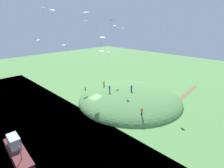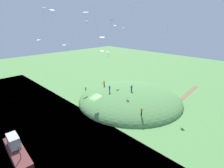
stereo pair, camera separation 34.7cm
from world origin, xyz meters
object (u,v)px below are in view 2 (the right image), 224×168
kite_0 (102,51)px  kite_8 (67,44)px  kite_13 (168,26)px  kite_5 (112,21)px  person_with_child (142,110)px  kite_10 (115,26)px  person_on_hilltop (86,89)px  kite_6 (86,21)px  kite_7 (64,45)px  kite_15 (52,11)px  person_near_shore (132,87)px  person_watching_kites (110,88)px  kite_2 (124,28)px  kite_9 (96,21)px  person_walking_path (104,83)px  kite_1 (38,40)px  kite_11 (108,52)px  kite_12 (130,4)px  kite_4 (86,13)px  kite_14 (44,9)px  boat_on_lake (17,151)px  kite_3 (102,38)px

kite_0 → kite_8: (-17.88, -10.07, 4.36)m
kite_13 → kite_5: bearing=159.5°
person_with_child → kite_10: (11.01, 18.24, 15.18)m
person_on_hilltop → kite_6: bearing=11.2°
kite_10 → kite_8: bearing=-164.9°
kite_7 → kite_15: kite_15 is taller
person_near_shore → person_watching_kites: person_near_shore is taller
person_near_shore → kite_8: kite_8 is taller
kite_2 → kite_9: bearing=144.0°
person_near_shore → kite_8: 17.98m
kite_6 → kite_10: 8.09m
kite_8 → kite_15: 7.20m
person_walking_path → kite_15: (-15.17, -4.66, 17.09)m
kite_9 → kite_5: bearing=-111.3°
kite_1 → kite_2: bearing=-36.9°
kite_11 → kite_13: size_ratio=0.80×
kite_5 → kite_8: kite_5 is taller
kite_5 → kite_6: (6.34, 16.63, 0.06)m
kite_12 → kite_15: bearing=166.0°
kite_4 → kite_14: bearing=118.3°
kite_8 → kite_13: kite_13 is taller
kite_8 → kite_9: bearing=18.6°
person_with_child → kite_12: 21.24m
kite_6 → person_near_shore: bearing=-89.5°
kite_4 → boat_on_lake: bearing=-172.2°
kite_5 → kite_14: size_ratio=0.79×
kite_9 → kite_8: bearing=-161.4°
boat_on_lake → kite_4: kite_4 is taller
person_watching_kites → kite_15: 21.07m
person_walking_path → kite_5: kite_5 is taller
kite_2 → kite_8: bearing=177.9°
kite_1 → kite_3: 19.57m
kite_6 → kite_13: bearing=-73.3°
person_with_child → kite_10: size_ratio=0.78×
kite_10 → kite_1: bearing=160.4°
kite_0 → kite_1: (-18.56, 1.66, 4.45)m
boat_on_lake → kite_0: size_ratio=4.67×
person_walking_path → kite_12: kite_12 is taller
person_walking_path → kite_7: size_ratio=0.98×
kite_12 → kite_15: size_ratio=1.01×
person_with_child → kite_5: bearing=-62.7°
person_with_child → kite_4: 20.67m
kite_0 → kite_15: kite_15 is taller
kite_14 → kite_15: kite_14 is taller
kite_4 → kite_1: bearing=99.1°
kite_0 → kite_3: size_ratio=1.04×
person_watching_kites → person_walking_path: person_watching_kites is taller
kite_10 → kite_15: bearing=-161.6°
kite_6 → kite_11: (-8.88, -18.15, -5.56)m
kite_1 → kite_7: bearing=-4.4°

